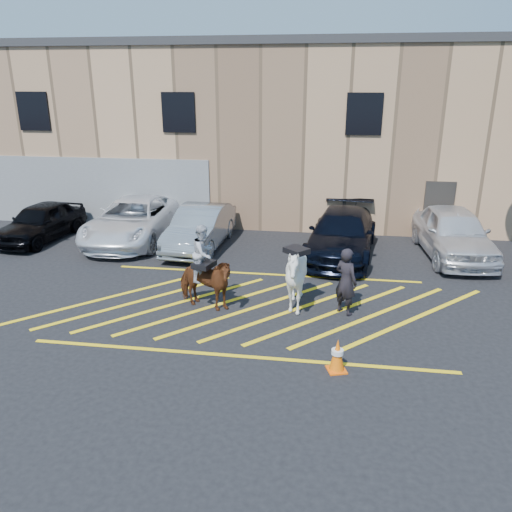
# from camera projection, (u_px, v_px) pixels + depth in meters

# --- Properties ---
(ground) EXTENTS (90.00, 90.00, 0.00)m
(ground) POSITION_uv_depth(u_px,v_px,m) (255.00, 303.00, 13.60)
(ground) COLOR black
(ground) RESTS_ON ground
(car_black_suv) EXTENTS (2.08, 4.28, 1.41)m
(car_black_suv) POSITION_uv_depth(u_px,v_px,m) (41.00, 222.00, 18.87)
(car_black_suv) COLOR black
(car_black_suv) RESTS_ON ground
(car_white_pickup) EXTENTS (2.69, 5.68, 1.57)m
(car_white_pickup) POSITION_uv_depth(u_px,v_px,m) (134.00, 220.00, 18.82)
(car_white_pickup) COLOR white
(car_white_pickup) RESTS_ON ground
(car_silver_sedan) EXTENTS (1.82, 4.63, 1.50)m
(car_silver_sedan) POSITION_uv_depth(u_px,v_px,m) (200.00, 227.00, 17.96)
(car_silver_sedan) COLOR gray
(car_silver_sedan) RESTS_ON ground
(car_blue_suv) EXTENTS (2.80, 5.48, 1.52)m
(car_blue_suv) POSITION_uv_depth(u_px,v_px,m) (342.00, 234.00, 17.18)
(car_blue_suv) COLOR black
(car_blue_suv) RESTS_ON ground
(car_white_suv) EXTENTS (2.34, 5.08, 1.69)m
(car_white_suv) POSITION_uv_depth(u_px,v_px,m) (453.00, 233.00, 17.03)
(car_white_suv) COLOR silver
(car_white_suv) RESTS_ON ground
(handler) EXTENTS (0.77, 0.74, 1.78)m
(handler) POSITION_uv_depth(u_px,v_px,m) (346.00, 281.00, 12.74)
(handler) COLOR black
(handler) RESTS_ON ground
(warehouse) EXTENTS (32.42, 10.20, 7.30)m
(warehouse) POSITION_uv_depth(u_px,v_px,m) (292.00, 128.00, 23.59)
(warehouse) COLOR tan
(warehouse) RESTS_ON ground
(hatching_zone) EXTENTS (12.60, 5.12, 0.01)m
(hatching_zone) POSITION_uv_depth(u_px,v_px,m) (253.00, 308.00, 13.32)
(hatching_zone) COLOR yellow
(hatching_zone) RESTS_ON ground
(mounted_bay) EXTENTS (1.90, 1.28, 2.30)m
(mounted_bay) POSITION_uv_depth(u_px,v_px,m) (204.00, 276.00, 13.00)
(mounted_bay) COLOR #572B14
(mounted_bay) RESTS_ON ground
(saddled_white) EXTENTS (2.24, 2.25, 1.85)m
(saddled_white) POSITION_uv_depth(u_px,v_px,m) (296.00, 277.00, 12.93)
(saddled_white) COLOR silver
(saddled_white) RESTS_ON ground
(traffic_cone) EXTENTS (0.48, 0.48, 0.73)m
(traffic_cone) POSITION_uv_depth(u_px,v_px,m) (337.00, 355.00, 10.32)
(traffic_cone) COLOR #FF5D0A
(traffic_cone) RESTS_ON ground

